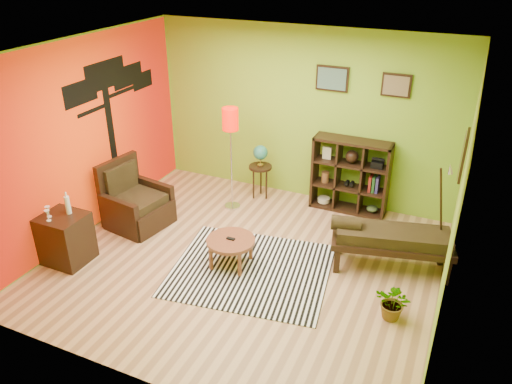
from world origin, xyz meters
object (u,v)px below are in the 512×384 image
at_px(bench, 389,238).
at_px(globe_table, 260,159).
at_px(coffee_table, 231,243).
at_px(cube_shelf, 351,176).
at_px(armchair, 135,206).
at_px(floor_lamp, 231,128).
at_px(side_cabinet, 65,238).
at_px(potted_plant, 394,306).

bearing_deg(bench, globe_table, 153.11).
bearing_deg(coffee_table, cube_shelf, 64.05).
bearing_deg(cube_shelf, armchair, -148.54).
distance_m(floor_lamp, globe_table, 0.87).
xyz_separation_m(floor_lamp, bench, (2.62, -0.68, -0.90)).
distance_m(side_cabinet, cube_shelf, 4.30).
relative_size(cube_shelf, bench, 0.73).
bearing_deg(armchair, bench, 5.98).
bearing_deg(cube_shelf, potted_plant, -64.03).
bearing_deg(side_cabinet, armchair, 78.35).
relative_size(coffee_table, potted_plant, 1.44).
relative_size(globe_table, cube_shelf, 0.78).
bearing_deg(side_cabinet, cube_shelf, 43.48).
xyz_separation_m(coffee_table, armchair, (-1.82, 0.39, -0.04)).
height_order(side_cabinet, floor_lamp, floor_lamp).
xyz_separation_m(armchair, bench, (3.73, 0.39, 0.16)).
bearing_deg(side_cabinet, bench, 21.78).
bearing_deg(floor_lamp, globe_table, 62.01).
relative_size(coffee_table, floor_lamp, 0.39).
bearing_deg(cube_shelf, globe_table, -173.38).
xyz_separation_m(armchair, globe_table, (1.39, 1.58, 0.40)).
relative_size(floor_lamp, cube_shelf, 1.40).
xyz_separation_m(floor_lamp, cube_shelf, (1.75, 0.69, -0.76)).
relative_size(armchair, floor_lamp, 0.60).
height_order(coffee_table, floor_lamp, floor_lamp).
bearing_deg(armchair, side_cabinet, -101.65).
height_order(floor_lamp, bench, floor_lamp).
xyz_separation_m(armchair, potted_plant, (4.00, -0.58, -0.13)).
height_order(armchair, side_cabinet, side_cabinet).
relative_size(bench, potted_plant, 3.63).
bearing_deg(globe_table, bench, -26.89).
distance_m(coffee_table, armchair, 1.87).
height_order(bench, potted_plant, bench).
relative_size(coffee_table, cube_shelf, 0.54).
bearing_deg(armchair, floor_lamp, 43.82).
xyz_separation_m(floor_lamp, potted_plant, (2.89, -1.65, -1.18)).
xyz_separation_m(globe_table, cube_shelf, (1.48, 0.17, -0.11)).
height_order(coffee_table, potted_plant, coffee_table).
bearing_deg(potted_plant, side_cabinet, -171.75).
bearing_deg(armchair, globe_table, 48.78).
bearing_deg(floor_lamp, coffee_table, -63.97).
height_order(globe_table, cube_shelf, cube_shelf).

